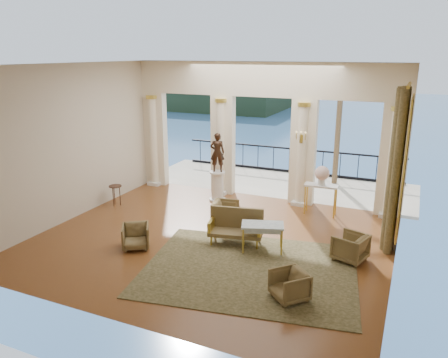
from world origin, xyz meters
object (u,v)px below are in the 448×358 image
at_px(armchair_c, 350,246).
at_px(statue, 217,152).
at_px(armchair_d, 225,211).
at_px(pedestal, 217,187).
at_px(armchair_a, 136,235).
at_px(settee, 236,226).
at_px(console_table, 321,190).
at_px(game_table, 263,227).
at_px(armchair_b, 289,284).
at_px(side_table, 115,189).

height_order(armchair_c, statue, statue).
relative_size(armchair_c, statue, 0.56).
relative_size(armchair_d, pedestal, 0.71).
xyz_separation_m(armchair_a, armchair_d, (1.39, 2.46, 0.02)).
relative_size(settee, console_table, 1.44).
xyz_separation_m(settee, game_table, (0.78, -0.18, 0.18)).
distance_m(armchair_b, game_table, 2.28).
distance_m(game_table, console_table, 3.22).
distance_m(armchair_d, game_table, 2.09).
xyz_separation_m(statue, console_table, (3.40, 0.10, -0.87)).
bearing_deg(side_table, statue, 32.18).
bearing_deg(console_table, armchair_b, -87.81).
relative_size(pedestal, console_table, 0.99).
height_order(armchair_b, settee, settee).
distance_m(armchair_a, game_table, 3.21).
bearing_deg(armchair_a, armchair_d, 27.34).
bearing_deg(armchair_a, armchair_c, -16.65).
relative_size(armchair_a, settee, 0.46).
bearing_deg(armchair_d, statue, 20.72).
height_order(armchair_c, settee, settee).
distance_m(armchair_d, statue, 2.37).
bearing_deg(armchair_a, pedestal, 51.92).
relative_size(armchair_b, side_table, 1.00).
relative_size(armchair_a, pedestal, 0.67).
relative_size(armchair_c, side_table, 1.09).
xyz_separation_m(game_table, statue, (-2.63, 3.02, 1.02)).
bearing_deg(armchair_a, statue, 51.92).
distance_m(armchair_a, side_table, 3.43).
bearing_deg(armchair_c, armchair_d, -87.48).
height_order(armchair_a, armchair_b, armchair_a).
relative_size(game_table, side_table, 1.74).
distance_m(armchair_d, pedestal, 1.99).
distance_m(armchair_a, settee, 2.57).
bearing_deg(console_table, armchair_a, -134.36).
bearing_deg(game_table, armchair_b, -75.69).
bearing_deg(side_table, armchair_a, -44.50).
relative_size(armchair_d, statue, 0.56).
bearing_deg(settee, game_table, -25.60).
xyz_separation_m(settee, console_table, (1.55, 2.94, 0.33)).
height_order(armchair_b, pedestal, pedestal).
bearing_deg(console_table, game_table, -106.90).
xyz_separation_m(armchair_c, game_table, (-2.07, -0.36, 0.27)).
bearing_deg(statue, armchair_c, 127.49).
xyz_separation_m(settee, pedestal, (-1.85, 2.84, 0.03)).
distance_m(settee, pedestal, 3.39).
relative_size(armchair_b, settee, 0.45).
bearing_deg(side_table, pedestal, 32.18).
height_order(statue, side_table, statue).
xyz_separation_m(armchair_b, settee, (-2.01, 2.08, 0.12)).
relative_size(settee, game_table, 1.27).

